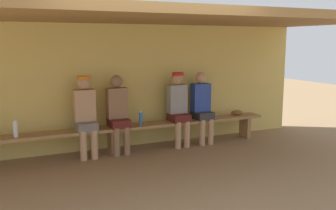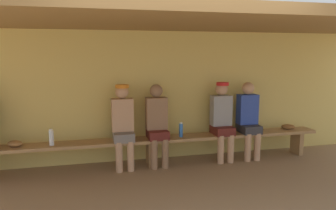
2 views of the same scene
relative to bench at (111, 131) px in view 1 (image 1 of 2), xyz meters
The scene contains 11 objects.
ground_plane 1.60m from the bench, 90.00° to the right, with size 24.00×24.00×0.00m, color #8C6D4C.
back_wall 0.84m from the bench, 90.00° to the left, with size 8.00×0.20×2.20m, color #D8BC60.
dugout_roof 2.06m from the bench, 90.00° to the right, with size 8.00×2.80×0.12m, color olive.
bench is the anchor object (origin of this frame).
player_middle 1.79m from the bench, ahead, with size 0.34×0.42×1.34m.
player_shirtless_tan 0.36m from the bench, ahead, with size 0.34×0.42×1.34m.
player_in_blue 0.56m from the bench, behind, with size 0.34×0.42×1.34m.
player_leftmost 1.31m from the bench, ahead, with size 0.34×0.42×1.34m.
water_bottle_orange 0.56m from the bench, ahead, with size 0.06×0.06×0.25m.
water_bottle_green 1.52m from the bench, behind, with size 0.07×0.07×0.25m.
baseball_glove_tan 2.58m from the bench, ahead, with size 0.24×0.17×0.09m, color brown.
Camera 1 is at (-1.68, -4.53, 1.89)m, focal length 40.24 mm.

